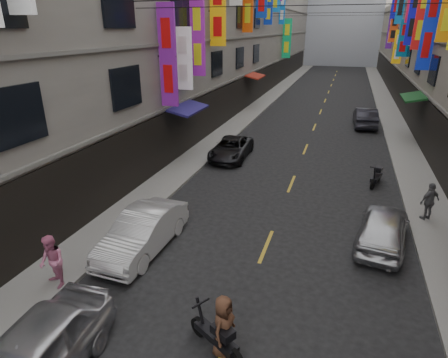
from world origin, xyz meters
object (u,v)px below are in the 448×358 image
Objects in this scene: car_right_mid at (383,227)px; car_right_far at (365,117)px; pedestrian_lfar at (52,262)px; car_left_mid at (143,232)px; scooter_far_right at (377,176)px; pedestrian_rfar at (430,201)px; car_left_far at (231,148)px; scooter_crossing at (217,336)px; pedestrian_crossing at (223,326)px.

car_right_far is (-0.18, 17.97, 0.06)m from car_right_mid.
car_left_mid is at bearing 89.86° from pedestrian_lfar.
pedestrian_lfar is at bearing 66.44° from scooter_far_right.
pedestrian_rfar is (1.70, -3.45, 0.45)m from scooter_far_right.
scooter_far_right is 1.15× the size of pedestrian_rfar.
pedestrian_lfar is at bearing 40.11° from car_right_mid.
pedestrian_lfar reaches higher than car_right_mid.
pedestrian_lfar is 13.60m from pedestrian_rfar.
car_left_mid is 2.61× the size of pedestrian_lfar.
car_right_mid is at bearing -45.33° from car_left_far.
scooter_crossing is 0.38m from pedestrian_crossing.
scooter_crossing and scooter_far_right have the same top height.
pedestrian_lfar is (-9.35, -11.39, 0.49)m from scooter_far_right.
car_right_far is (-0.29, 12.17, 0.29)m from scooter_far_right.
car_right_far is at bearing 52.12° from car_left_far.
pedestrian_rfar reaches higher than car_left_mid.
car_right_mid is at bearing 87.62° from car_right_far.
car_left_mid is 8.37m from car_right_mid.
car_right_far reaches higher than scooter_far_right.
pedestrian_lfar reaches higher than scooter_crossing.
pedestrian_rfar is (1.99, -15.63, 0.15)m from car_right_far.
scooter_far_right is 0.41× the size of car_left_mid.
car_left_mid is 3.04m from pedestrian_lfar.
pedestrian_rfar is (9.65, -5.13, 0.30)m from car_left_far.
scooter_crossing is 14.30m from car_left_far.
pedestrian_lfar is 5.44m from pedestrian_crossing.
pedestrian_lfar reaches higher than pedestrian_crossing.
car_left_far is 13.00m from car_right_far.
pedestrian_lfar reaches higher than car_right_far.
car_right_far is at bearing 21.22° from scooter_crossing.
car_left_far is at bearing 50.89° from car_right_far.
car_left_mid reaches higher than car_left_far.
pedestrian_rfar reaches higher than car_right_far.
car_left_far is 10.93m from pedestrian_rfar.
car_left_mid is 22.23m from car_right_far.
pedestrian_rfar is at bearing -24.50° from pedestrian_crossing.
car_left_far is 10.84m from car_right_mid.
pedestrian_rfar is at bearing 63.02° from pedestrian_lfar.
pedestrian_crossing is (-3.85, -6.28, 0.11)m from car_right_mid.
car_left_mid is at bearing -91.74° from car_left_far.
car_left_mid reaches higher than car_right_mid.
scooter_far_right is 1.08× the size of pedestrian_lfar.
scooter_far_right is 5.80m from car_right_mid.
scooter_crossing is 0.36× the size of car_right_far.
car_right_mid is (-0.10, -5.79, 0.23)m from scooter_far_right.
pedestrian_rfar is (9.65, 5.24, 0.19)m from car_left_mid.
scooter_far_right is at bearing -82.05° from car_right_mid.
pedestrian_rfar is at bearing -118.66° from car_right_mid.
car_right_mid is 7.37m from pedestrian_crossing.
car_right_far reaches higher than car_left_far.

